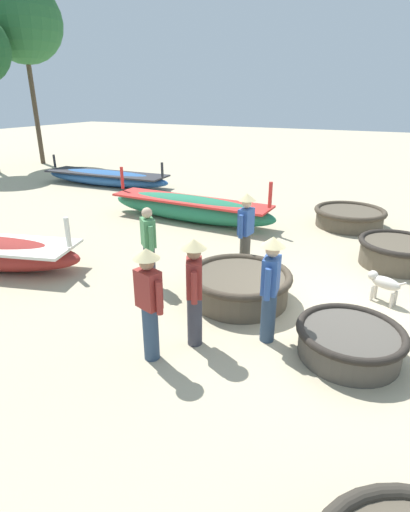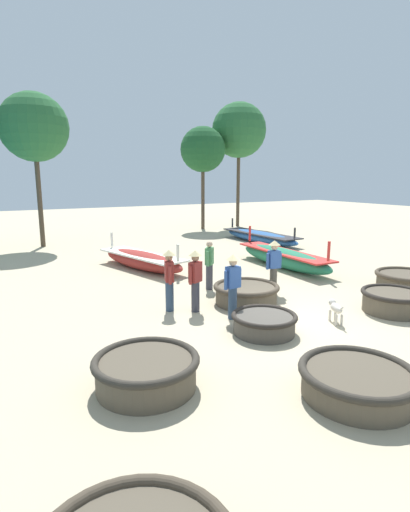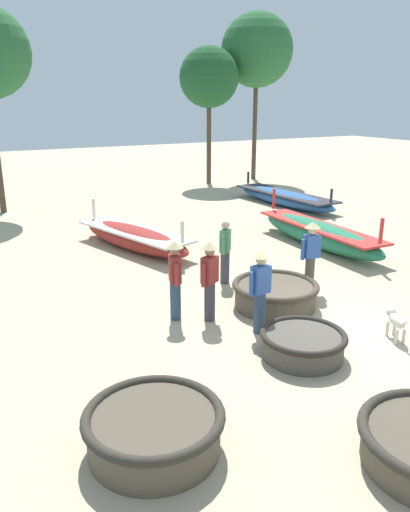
{
  "view_description": "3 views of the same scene",
  "coord_description": "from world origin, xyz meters",
  "px_view_note": "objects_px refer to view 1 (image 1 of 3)",
  "views": [
    {
      "loc": [
        -6.13,
        -0.78,
        3.48
      ],
      "look_at": [
        -0.6,
        1.96,
        0.98
      ],
      "focal_mm": 28.0,
      "sensor_mm": 36.0,
      "label": 1
    },
    {
      "loc": [
        -6.3,
        -7.48,
        3.54
      ],
      "look_at": [
        -0.51,
        3.14,
        1.15
      ],
      "focal_mm": 28.0,
      "sensor_mm": 36.0,
      "label": 2
    },
    {
      "loc": [
        -6.2,
        -6.55,
        4.33
      ],
      "look_at": [
        -1.38,
        2.28,
        1.15
      ],
      "focal_mm": 35.0,
      "sensor_mm": 36.0,
      "label": 3
    }
  ],
  "objects_px": {
    "fisherman_standing_right": "(246,228)",
    "fisherman_by_coracle": "(270,283)",
    "coracle_far_left": "(240,285)",
    "tree_tall_back": "(22,22)",
    "coracle_center": "(397,252)",
    "long_boat_white_hull": "(190,208)",
    "long_boat_green_hull": "(106,178)",
    "dog": "(383,283)",
    "fisherman_hauling": "(194,286)",
    "fisherman_standing_left": "(149,298)",
    "fisherman_crouching": "(149,245)",
    "coracle_tilted": "(350,341)",
    "coracle_weathered": "(349,217)"
  },
  "relations": [
    {
      "from": "coracle_far_left",
      "to": "fisherman_hauling",
      "type": "xyz_separation_m",
      "value": [
        -1.58,
        0.08,
        0.65
      ]
    },
    {
      "from": "long_boat_green_hull",
      "to": "dog",
      "type": "height_order",
      "value": "long_boat_green_hull"
    },
    {
      "from": "long_boat_green_hull",
      "to": "fisherman_crouching",
      "type": "relative_size",
      "value": 3.72
    },
    {
      "from": "fisherman_crouching",
      "to": "fisherman_by_coracle",
      "type": "bearing_deg",
      "value": -106.97
    },
    {
      "from": "long_boat_white_hull",
      "to": "fisherman_by_coracle",
      "type": "relative_size",
      "value": 3.21
    },
    {
      "from": "fisherman_hauling",
      "to": "coracle_far_left",
      "type": "bearing_deg",
      "value": -2.94
    },
    {
      "from": "coracle_tilted",
      "to": "long_boat_white_hull",
      "type": "relative_size",
      "value": 0.28
    },
    {
      "from": "coracle_center",
      "to": "fisherman_by_coracle",
      "type": "distance_m",
      "value": 4.39
    },
    {
      "from": "fisherman_hauling",
      "to": "long_boat_green_hull",
      "type": "bearing_deg",
      "value": 45.47
    },
    {
      "from": "fisherman_standing_right",
      "to": "fisherman_by_coracle",
      "type": "bearing_deg",
      "value": -151.21
    },
    {
      "from": "fisherman_crouching",
      "to": "tree_tall_back",
      "type": "height_order",
      "value": "tree_tall_back"
    },
    {
      "from": "coracle_far_left",
      "to": "fisherman_crouching",
      "type": "xyz_separation_m",
      "value": [
        -0.2,
        1.79,
        0.53
      ]
    },
    {
      "from": "fisherman_hauling",
      "to": "tree_tall_back",
      "type": "relative_size",
      "value": 0.19
    },
    {
      "from": "fisherman_hauling",
      "to": "fisherman_crouching",
      "type": "bearing_deg",
      "value": 51.07
    },
    {
      "from": "coracle_tilted",
      "to": "dog",
      "type": "xyz_separation_m",
      "value": [
        1.95,
        -0.29,
        0.12
      ]
    },
    {
      "from": "long_boat_white_hull",
      "to": "dog",
      "type": "bearing_deg",
      "value": -117.72
    },
    {
      "from": "coracle_weathered",
      "to": "fisherman_crouching",
      "type": "height_order",
      "value": "fisherman_crouching"
    },
    {
      "from": "fisherman_by_coracle",
      "to": "tree_tall_back",
      "type": "relative_size",
      "value": 0.19
    },
    {
      "from": "fisherman_standing_right",
      "to": "dog",
      "type": "bearing_deg",
      "value": -94.31
    },
    {
      "from": "coracle_center",
      "to": "fisherman_by_coracle",
      "type": "xyz_separation_m",
      "value": [
        -4.03,
        1.62,
        0.64
      ]
    },
    {
      "from": "coracle_center",
      "to": "fisherman_hauling",
      "type": "height_order",
      "value": "fisherman_hauling"
    },
    {
      "from": "fisherman_hauling",
      "to": "dog",
      "type": "bearing_deg",
      "value": -42.25
    },
    {
      "from": "long_boat_green_hull",
      "to": "fisherman_standing_right",
      "type": "height_order",
      "value": "fisherman_standing_right"
    },
    {
      "from": "coracle_weathered",
      "to": "fisherman_by_coracle",
      "type": "bearing_deg",
      "value": 177.49
    },
    {
      "from": "coracle_tilted",
      "to": "fisherman_by_coracle",
      "type": "relative_size",
      "value": 0.91
    },
    {
      "from": "coracle_tilted",
      "to": "long_boat_white_hull",
      "type": "height_order",
      "value": "long_boat_white_hull"
    },
    {
      "from": "coracle_tilted",
      "to": "dog",
      "type": "bearing_deg",
      "value": -8.56
    },
    {
      "from": "fisherman_hauling",
      "to": "long_boat_white_hull",
      "type": "bearing_deg",
      "value": 29.13
    },
    {
      "from": "coracle_far_left",
      "to": "fisherman_crouching",
      "type": "distance_m",
      "value": 1.88
    },
    {
      "from": "long_boat_green_hull",
      "to": "coracle_weathered",
      "type": "bearing_deg",
      "value": -97.84
    },
    {
      "from": "coracle_far_left",
      "to": "fisherman_by_coracle",
      "type": "height_order",
      "value": "fisherman_by_coracle"
    },
    {
      "from": "coracle_weathered",
      "to": "fisherman_crouching",
      "type": "relative_size",
      "value": 1.25
    },
    {
      "from": "coracle_center",
      "to": "long_boat_white_hull",
      "type": "height_order",
      "value": "long_boat_white_hull"
    },
    {
      "from": "coracle_center",
      "to": "long_boat_white_hull",
      "type": "distance_m",
      "value": 5.72
    },
    {
      "from": "long_boat_green_hull",
      "to": "tree_tall_back",
      "type": "bearing_deg",
      "value": 66.44
    },
    {
      "from": "coracle_far_left",
      "to": "fisherman_standing_left",
      "type": "distance_m",
      "value": 2.31
    },
    {
      "from": "coracle_weathered",
      "to": "fisherman_standing_left",
      "type": "height_order",
      "value": "fisherman_standing_left"
    },
    {
      "from": "coracle_far_left",
      "to": "tree_tall_back",
      "type": "bearing_deg",
      "value": 57.58
    },
    {
      "from": "long_boat_white_hull",
      "to": "fisherman_by_coracle",
      "type": "distance_m",
      "value": 6.41
    },
    {
      "from": "coracle_far_left",
      "to": "coracle_weathered",
      "type": "relative_size",
      "value": 0.95
    },
    {
      "from": "coracle_far_left",
      "to": "coracle_tilted",
      "type": "bearing_deg",
      "value": -113.64
    },
    {
      "from": "long_boat_green_hull",
      "to": "long_boat_white_hull",
      "type": "bearing_deg",
      "value": -117.89
    },
    {
      "from": "fisherman_by_coracle",
      "to": "fisherman_standing_right",
      "type": "bearing_deg",
      "value": 28.79
    },
    {
      "from": "coracle_tilted",
      "to": "tree_tall_back",
      "type": "relative_size",
      "value": 0.17
    },
    {
      "from": "coracle_weathered",
      "to": "fisherman_hauling",
      "type": "height_order",
      "value": "fisherman_hauling"
    },
    {
      "from": "dog",
      "to": "fisherman_crouching",
      "type": "bearing_deg",
      "value": 107.13
    },
    {
      "from": "fisherman_crouching",
      "to": "fisherman_hauling",
      "type": "relative_size",
      "value": 0.94
    },
    {
      "from": "fisherman_standing_left",
      "to": "fisherman_standing_right",
      "type": "bearing_deg",
      "value": -1.16
    },
    {
      "from": "fisherman_standing_right",
      "to": "tree_tall_back",
      "type": "distance_m",
      "value": 18.28
    },
    {
      "from": "fisherman_standing_left",
      "to": "fisherman_by_coracle",
      "type": "relative_size",
      "value": 1.0
    }
  ]
}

